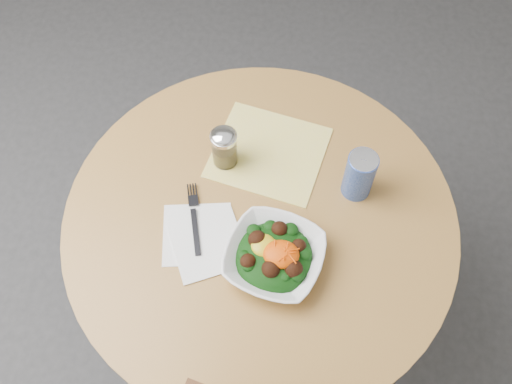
% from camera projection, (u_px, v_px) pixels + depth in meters
% --- Properties ---
extents(ground, '(6.00, 6.00, 0.00)m').
position_uv_depth(ground, '(259.00, 318.00, 1.95)').
color(ground, '#2E2E31').
rests_on(ground, ground).
extents(table, '(0.90, 0.90, 0.75)m').
position_uv_depth(table, '(260.00, 252.00, 1.47)').
color(table, black).
rests_on(table, ground).
extents(cloth_napkin, '(0.31, 0.30, 0.00)m').
position_uv_depth(cloth_napkin, '(269.00, 152.00, 1.38)').
color(cloth_napkin, yellow).
rests_on(cloth_napkin, table).
extents(paper_napkins, '(0.21, 0.21, 0.00)m').
position_uv_depth(paper_napkins, '(203.00, 239.00, 1.27)').
color(paper_napkins, white).
rests_on(paper_napkins, table).
extents(salad_bowl, '(0.26, 0.26, 0.08)m').
position_uv_depth(salad_bowl, '(274.00, 256.00, 1.22)').
color(salad_bowl, white).
rests_on(salad_bowl, table).
extents(fork, '(0.06, 0.18, 0.00)m').
position_uv_depth(fork, '(194.00, 216.00, 1.29)').
color(fork, black).
rests_on(fork, table).
extents(spice_shaker, '(0.06, 0.06, 0.11)m').
position_uv_depth(spice_shaker, '(224.00, 147.00, 1.32)').
color(spice_shaker, silver).
rests_on(spice_shaker, table).
extents(beverage_can, '(0.07, 0.07, 0.13)m').
position_uv_depth(beverage_can, '(359.00, 175.00, 1.28)').
color(beverage_can, navy).
rests_on(beverage_can, table).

